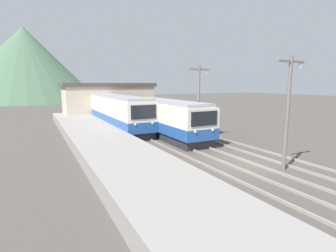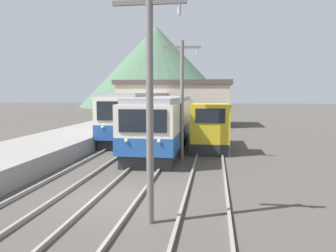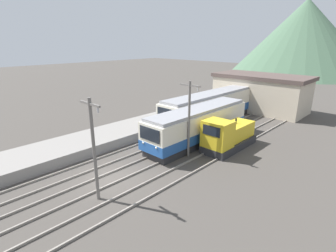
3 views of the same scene
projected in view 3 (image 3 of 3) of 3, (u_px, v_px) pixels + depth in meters
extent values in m
plane|color=#47423D|center=(109.00, 178.00, 18.76)|extent=(200.00, 200.00, 0.00)
cube|color=gray|center=(67.00, 149.00, 22.72)|extent=(4.50, 54.00, 0.91)
cube|color=gray|center=(85.00, 163.00, 20.92)|extent=(0.10, 60.00, 0.14)
cube|color=gray|center=(95.00, 169.00, 19.98)|extent=(0.10, 60.00, 0.14)
cube|color=gray|center=(105.00, 175.00, 19.08)|extent=(0.10, 60.00, 0.14)
cube|color=gray|center=(117.00, 182.00, 18.14)|extent=(0.10, 60.00, 0.14)
cube|color=gray|center=(131.00, 190.00, 17.12)|extent=(0.10, 60.00, 0.14)
cube|color=gray|center=(146.00, 199.00, 16.17)|extent=(0.10, 60.00, 0.14)
cube|color=#28282B|center=(209.00, 120.00, 31.35)|extent=(2.58, 14.22, 0.70)
cube|color=silver|center=(210.00, 106.00, 30.83)|extent=(2.80, 14.82, 2.65)
cube|color=#235199|center=(209.00, 113.00, 31.09)|extent=(2.84, 14.86, 0.95)
cube|color=black|center=(166.00, 114.00, 25.55)|extent=(2.24, 0.06, 1.17)
sphere|color=silver|center=(160.00, 122.00, 26.36)|extent=(0.18, 0.18, 0.18)
sphere|color=silver|center=(171.00, 126.00, 25.35)|extent=(0.18, 0.18, 0.18)
cube|color=#939399|center=(210.00, 94.00, 30.38)|extent=(2.46, 14.22, 0.28)
cube|color=#28282B|center=(198.00, 138.00, 25.51)|extent=(2.58, 12.13, 0.70)
cube|color=silver|center=(199.00, 123.00, 25.03)|extent=(2.80, 12.64, 2.41)
cube|color=#235199|center=(198.00, 130.00, 25.27)|extent=(2.84, 12.68, 0.87)
cube|color=black|center=(149.00, 134.00, 20.51)|extent=(2.24, 0.06, 1.06)
sphere|color=silver|center=(143.00, 143.00, 21.29)|extent=(0.18, 0.18, 0.18)
sphere|color=silver|center=(156.00, 148.00, 20.28)|extent=(0.18, 0.18, 0.18)
cube|color=#939399|center=(199.00, 109.00, 24.62)|extent=(2.46, 12.13, 0.28)
cube|color=#28282B|center=(229.00, 144.00, 24.06)|extent=(2.40, 5.96, 0.70)
cube|color=gold|center=(218.00, 134.00, 22.20)|extent=(2.28, 1.91, 2.30)
cube|color=black|center=(211.00, 131.00, 21.37)|extent=(1.68, 0.04, 0.83)
cube|color=gold|center=(235.00, 131.00, 24.39)|extent=(1.92, 3.95, 1.40)
cylinder|color=black|center=(236.00, 121.00, 24.09)|extent=(0.16, 0.16, 0.50)
cylinder|color=slate|center=(94.00, 151.00, 15.32)|extent=(0.20, 0.20, 6.40)
cube|color=slate|center=(90.00, 104.00, 14.44)|extent=(2.00, 0.12, 0.12)
cylinder|color=#B2B2B7|center=(98.00, 110.00, 13.98)|extent=(0.10, 0.10, 0.30)
cylinder|color=slate|center=(189.00, 120.00, 21.35)|extent=(0.20, 0.20, 6.40)
cube|color=slate|center=(190.00, 85.00, 20.47)|extent=(2.00, 0.12, 0.12)
cylinder|color=#B2B2B7|center=(198.00, 89.00, 20.01)|extent=(0.10, 0.10, 0.30)
cube|color=beige|center=(260.00, 94.00, 36.67)|extent=(12.00, 6.00, 4.49)
cube|color=#51423D|center=(262.00, 76.00, 35.90)|extent=(12.60, 6.30, 0.50)
cone|color=#47664C|center=(303.00, 38.00, 74.65)|extent=(39.59, 39.59, 20.66)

